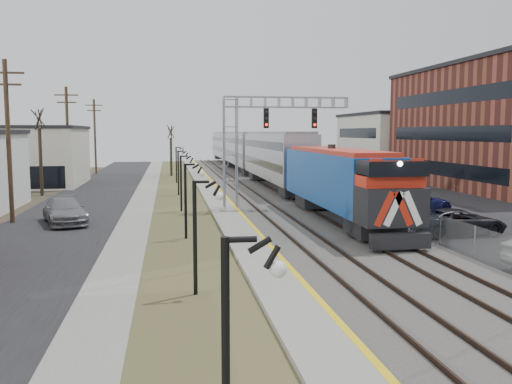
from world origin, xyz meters
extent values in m
cube|color=black|center=(-11.50, 35.00, 0.02)|extent=(7.00, 120.00, 0.04)
cube|color=gray|center=(-7.00, 35.00, 0.04)|extent=(2.00, 120.00, 0.08)
cube|color=#4F502B|center=(-4.00, 35.00, 0.03)|extent=(4.00, 120.00, 0.06)
cube|color=gray|center=(-1.00, 35.00, 0.12)|extent=(2.00, 120.00, 0.24)
cube|color=#595651|center=(4.00, 35.00, 0.10)|extent=(8.00, 120.00, 0.20)
cube|color=black|center=(16.00, 35.00, 0.02)|extent=(16.00, 120.00, 0.04)
cube|color=gold|center=(-0.12, 35.00, 0.24)|extent=(0.24, 120.00, 0.01)
cube|color=#2D2119|center=(1.25, 35.00, 0.28)|extent=(0.08, 120.00, 0.15)
cube|color=#2D2119|center=(2.75, 35.00, 0.28)|extent=(0.08, 120.00, 0.15)
cube|color=#2D2119|center=(4.75, 35.00, 0.28)|extent=(0.08, 120.00, 0.15)
cube|color=#2D2119|center=(6.25, 35.00, 0.28)|extent=(0.08, 120.00, 0.15)
cube|color=#114391|center=(5.50, 21.29, 2.47)|extent=(3.00, 17.00, 4.25)
cube|color=black|center=(5.50, 12.59, 0.70)|extent=(2.80, 0.50, 0.70)
cube|color=#9DA0A7|center=(5.50, 41.59, 3.01)|extent=(3.00, 22.00, 5.33)
cube|color=#9DA0A7|center=(5.50, 64.39, 3.01)|extent=(3.00, 22.00, 5.33)
cube|color=#9DA0A7|center=(5.50, 87.19, 3.01)|extent=(3.00, 22.00, 5.33)
cube|color=gray|center=(-0.50, 28.00, 4.00)|extent=(1.00, 1.00, 8.00)
cube|color=gray|center=(3.50, 28.00, 7.75)|extent=(9.00, 0.80, 0.80)
cube|color=black|center=(2.00, 27.55, 6.60)|extent=(0.35, 0.25, 1.40)
cube|color=black|center=(5.50, 27.55, 6.60)|extent=(0.35, 0.25, 1.40)
cylinder|color=black|center=(-4.00, -2.00, 2.00)|extent=(0.14, 0.14, 4.00)
cylinder|color=black|center=(-4.00, 8.00, 2.00)|extent=(0.14, 0.14, 4.00)
cylinder|color=black|center=(-4.00, 18.00, 2.00)|extent=(0.14, 0.14, 4.00)
cylinder|color=black|center=(-4.00, 28.00, 2.00)|extent=(0.14, 0.14, 4.00)
cylinder|color=black|center=(-4.00, 38.00, 2.00)|extent=(0.14, 0.14, 4.00)
cylinder|color=black|center=(-4.00, 50.00, 2.00)|extent=(0.14, 0.14, 4.00)
cylinder|color=#4C3823|center=(-14.50, 25.00, 5.00)|extent=(0.28, 0.28, 10.00)
cylinder|color=#4C3823|center=(-14.50, 45.00, 5.00)|extent=(0.28, 0.28, 10.00)
cylinder|color=#4C3823|center=(-14.50, 65.00, 5.00)|extent=(0.28, 0.28, 10.00)
cube|color=gray|center=(8.20, 35.00, 0.80)|extent=(0.04, 120.00, 1.60)
cube|color=beige|center=(-21.00, 50.00, 3.00)|extent=(14.00, 12.00, 6.00)
cube|color=beige|center=(30.00, 65.00, 4.00)|extent=(16.00, 18.00, 8.00)
cylinder|color=#382D23|center=(-16.00, 40.00, 2.97)|extent=(0.30, 0.30, 5.95)
cylinder|color=#382D23|center=(-4.50, 60.00, 2.45)|extent=(0.30, 0.30, 4.90)
imported|color=black|center=(10.77, 16.82, 0.71)|extent=(5.21, 2.54, 1.43)
imported|color=navy|center=(11.69, 24.27, 0.83)|extent=(6.11, 3.71, 1.65)
imported|color=slate|center=(11.02, 29.75, 0.68)|extent=(4.21, 2.18, 1.37)
imported|color=#0B391B|center=(13.69, 37.83, 0.78)|extent=(4.96, 3.47, 1.55)
imported|color=slate|center=(-11.19, 24.10, 0.78)|extent=(3.76, 5.82, 1.57)
imported|color=#0C3E1F|center=(11.23, 48.86, 0.74)|extent=(4.66, 2.99, 1.48)
camera|label=1|loc=(-4.85, -10.25, 5.62)|focal=38.00mm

